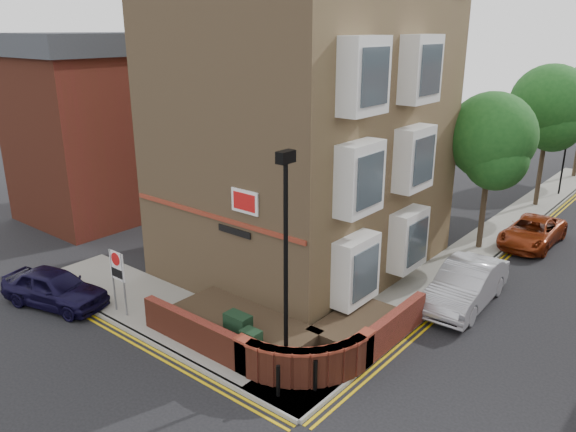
# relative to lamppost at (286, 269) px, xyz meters

# --- Properties ---
(ground) EXTENTS (120.00, 120.00, 0.00)m
(ground) POSITION_rel_lamppost_xyz_m (-1.60, -1.20, -3.34)
(ground) COLOR black
(ground) RESTS_ON ground
(pavement_corner) EXTENTS (13.00, 3.00, 0.12)m
(pavement_corner) POSITION_rel_lamppost_xyz_m (-5.10, 0.30, -3.28)
(pavement_corner) COLOR gray
(pavement_corner) RESTS_ON ground
(pavement_main) EXTENTS (2.00, 32.00, 0.12)m
(pavement_main) POSITION_rel_lamppost_xyz_m (0.40, 14.80, -3.28)
(pavement_main) COLOR gray
(pavement_main) RESTS_ON ground
(kerb_side) EXTENTS (13.00, 0.15, 0.12)m
(kerb_side) POSITION_rel_lamppost_xyz_m (-5.10, -1.20, -3.28)
(kerb_side) COLOR gray
(kerb_side) RESTS_ON ground
(kerb_main_near) EXTENTS (0.15, 32.00, 0.12)m
(kerb_main_near) POSITION_rel_lamppost_xyz_m (1.40, 14.80, -3.28)
(kerb_main_near) COLOR gray
(kerb_main_near) RESTS_ON ground
(yellow_lines_side) EXTENTS (13.00, 0.28, 0.01)m
(yellow_lines_side) POSITION_rel_lamppost_xyz_m (-5.10, -1.45, -3.34)
(yellow_lines_side) COLOR gold
(yellow_lines_side) RESTS_ON ground
(yellow_lines_main) EXTENTS (0.28, 32.00, 0.01)m
(yellow_lines_main) POSITION_rel_lamppost_xyz_m (1.65, 14.80, -3.34)
(yellow_lines_main) COLOR gold
(yellow_lines_main) RESTS_ON ground
(corner_building) EXTENTS (8.95, 10.40, 13.60)m
(corner_building) POSITION_rel_lamppost_xyz_m (-4.44, 6.80, 2.88)
(corner_building) COLOR #8C6D4A
(corner_building) RESTS_ON ground
(garden_wall) EXTENTS (6.80, 6.00, 1.20)m
(garden_wall) POSITION_rel_lamppost_xyz_m (-1.60, 1.30, -3.34)
(garden_wall) COLOR maroon
(garden_wall) RESTS_ON ground
(lamppost) EXTENTS (0.25, 0.50, 6.30)m
(lamppost) POSITION_rel_lamppost_xyz_m (0.00, 0.00, 0.00)
(lamppost) COLOR black
(lamppost) RESTS_ON pavement_corner
(utility_cabinet_large) EXTENTS (0.80, 0.45, 1.20)m
(utility_cabinet_large) POSITION_rel_lamppost_xyz_m (-1.90, 0.10, -2.62)
(utility_cabinet_large) COLOR black
(utility_cabinet_large) RESTS_ON pavement_corner
(utility_cabinet_small) EXTENTS (0.55, 0.40, 1.10)m
(utility_cabinet_small) POSITION_rel_lamppost_xyz_m (-1.10, -0.20, -2.67)
(utility_cabinet_small) COLOR black
(utility_cabinet_small) RESTS_ON pavement_corner
(bollard_near) EXTENTS (0.11, 0.11, 0.90)m
(bollard_near) POSITION_rel_lamppost_xyz_m (0.40, -0.80, -2.77)
(bollard_near) COLOR black
(bollard_near) RESTS_ON pavement_corner
(bollard_far) EXTENTS (0.11, 0.11, 0.90)m
(bollard_far) POSITION_rel_lamppost_xyz_m (1.00, -0.00, -2.77)
(bollard_far) COLOR black
(bollard_far) RESTS_ON pavement_corner
(zone_sign) EXTENTS (0.72, 0.07, 2.20)m
(zone_sign) POSITION_rel_lamppost_xyz_m (-6.60, -0.70, -1.70)
(zone_sign) COLOR slate
(zone_sign) RESTS_ON pavement_corner
(side_building) EXTENTS (6.40, 10.40, 9.00)m
(side_building) POSITION_rel_lamppost_xyz_m (-16.60, 6.80, 1.20)
(side_building) COLOR maroon
(side_building) RESTS_ON ground
(tree_near) EXTENTS (3.64, 3.65, 6.70)m
(tree_near) POSITION_rel_lamppost_xyz_m (0.40, 12.85, 1.36)
(tree_near) COLOR #382B1E
(tree_near) RESTS_ON pavement_main
(tree_mid) EXTENTS (4.03, 4.03, 7.42)m
(tree_mid) POSITION_rel_lamppost_xyz_m (0.40, 20.85, 1.85)
(tree_mid) COLOR #382B1E
(tree_mid) RESTS_ON pavement_main
(traffic_light_assembly) EXTENTS (0.20, 0.16, 4.20)m
(traffic_light_assembly) POSITION_rel_lamppost_xyz_m (0.80, 23.80, -0.56)
(traffic_light_assembly) COLOR black
(traffic_light_assembly) RESTS_ON pavement_main
(navy_hatchback) EXTENTS (4.19, 2.53, 1.33)m
(navy_hatchback) POSITION_rel_lamppost_xyz_m (-9.00, -1.70, -2.68)
(navy_hatchback) COLOR black
(navy_hatchback) RESTS_ON ground
(silver_car_near) EXTENTS (1.80, 4.67, 1.52)m
(silver_car_near) POSITION_rel_lamppost_xyz_m (2.00, 7.37, -2.58)
(silver_car_near) COLOR #ABACB3
(silver_car_near) RESTS_ON ground
(red_car_main) EXTENTS (2.05, 4.37, 1.21)m
(red_car_main) POSITION_rel_lamppost_xyz_m (2.00, 14.80, -2.74)
(red_car_main) COLOR maroon
(red_car_main) RESTS_ON ground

